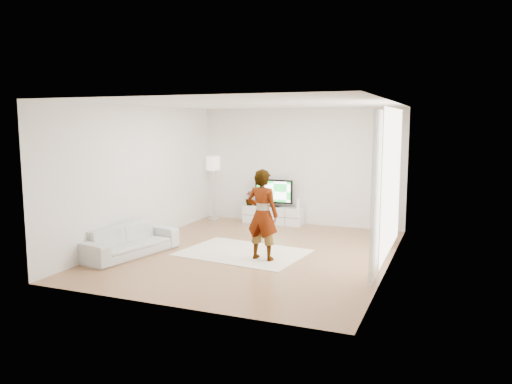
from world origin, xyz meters
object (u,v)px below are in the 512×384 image
at_px(player, 262,215).
at_px(sofa, 129,240).
at_px(media_console, 273,215).
at_px(television, 274,192).
at_px(floor_lamp, 213,166).
at_px(rug, 243,253).

bearing_deg(player, sofa, 21.10).
xyz_separation_m(media_console, television, (-0.00, 0.03, 0.57)).
bearing_deg(media_console, sofa, -111.44).
xyz_separation_m(player, floor_lamp, (-2.54, 3.09, 0.54)).
relative_size(television, sofa, 0.50).
bearing_deg(rug, media_console, 98.46).
bearing_deg(rug, sofa, -153.84).
bearing_deg(rug, player, -31.32).
relative_size(media_console, television, 1.55).
distance_m(player, sofa, 2.56).
xyz_separation_m(player, sofa, (-2.42, -0.62, -0.55)).
relative_size(media_console, sofa, 0.77).
bearing_deg(floor_lamp, sofa, -88.22).
height_order(media_console, rug, media_console).
bearing_deg(player, television, -66.95).
bearing_deg(television, floor_lamp, -176.69).
xyz_separation_m(rug, sofa, (-1.91, -0.94, 0.28)).
relative_size(television, rug, 0.42).
xyz_separation_m(television, player, (0.94, -3.18, 0.05)).
xyz_separation_m(rug, floor_lamp, (-2.02, 2.78, 1.36)).
distance_m(player, floor_lamp, 4.03).
bearing_deg(sofa, television, -9.67).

